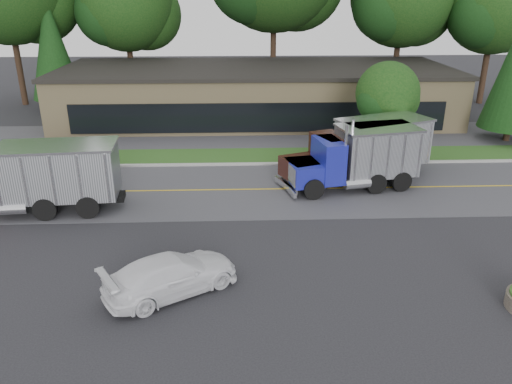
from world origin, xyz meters
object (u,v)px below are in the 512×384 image
Objects in this scene: dump_truck_blue at (360,156)px; dump_truck_maroon at (365,148)px; dump_truck_red at (32,177)px; rally_car at (171,274)px.

dump_truck_maroon is at bearing -124.75° from dump_truck_blue.
dump_truck_red is at bearing -1.99° from dump_truck_blue.
dump_truck_red and dump_truck_blue have the same top height.
dump_truck_red is at bearing 13.19° from rally_car.
rally_car is at bearing 28.16° from dump_truck_maroon.
rally_car is at bearing 130.43° from dump_truck_red.
rally_car is at bearing 36.94° from dump_truck_blue.
dump_truck_maroon is (0.64, 1.46, 0.01)m from dump_truck_blue.
dump_truck_blue is 13.66m from rally_car.
rally_car is (-9.73, -11.59, -1.09)m from dump_truck_maroon.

